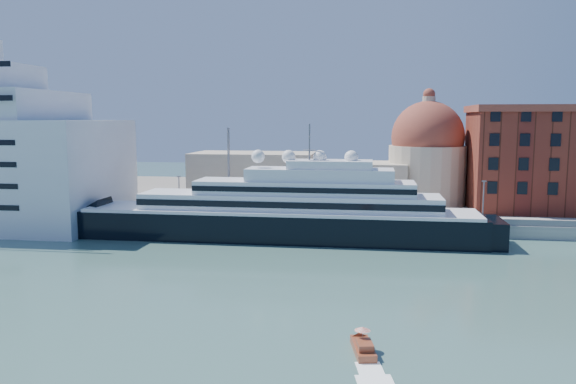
# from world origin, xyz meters

# --- Properties ---
(ground) EXTENTS (400.00, 400.00, 0.00)m
(ground) POSITION_xyz_m (0.00, 0.00, 0.00)
(ground) COLOR #365D57
(ground) RESTS_ON ground
(quay) EXTENTS (180.00, 10.00, 2.50)m
(quay) POSITION_xyz_m (0.00, 34.00, 1.25)
(quay) COLOR gray
(quay) RESTS_ON ground
(land) EXTENTS (260.00, 72.00, 2.00)m
(land) POSITION_xyz_m (0.00, 75.00, 1.00)
(land) COLOR slate
(land) RESTS_ON ground
(quay_fence) EXTENTS (180.00, 0.10, 1.20)m
(quay_fence) POSITION_xyz_m (0.00, 29.50, 3.10)
(quay_fence) COLOR slate
(quay_fence) RESTS_ON quay
(superyacht) EXTENTS (83.69, 11.60, 25.01)m
(superyacht) POSITION_xyz_m (-10.32, 23.00, 4.32)
(superyacht) COLOR black
(superyacht) RESTS_ON ground
(service_barge) EXTENTS (11.31, 6.22, 2.42)m
(service_barge) POSITION_xyz_m (-54.55, 21.63, 0.69)
(service_barge) COLOR white
(service_barge) RESTS_ON ground
(water_taxi) EXTENTS (2.69, 5.50, 2.50)m
(water_taxi) POSITION_xyz_m (8.33, -26.67, 0.60)
(water_taxi) COLOR brown
(water_taxi) RESTS_ON ground
(warehouse) EXTENTS (43.00, 19.00, 23.25)m
(warehouse) POSITION_xyz_m (52.00, 52.00, 13.79)
(warehouse) COLOR maroon
(warehouse) RESTS_ON land
(church) EXTENTS (66.00, 18.00, 25.50)m
(church) POSITION_xyz_m (6.39, 57.72, 10.91)
(church) COLOR beige
(church) RESTS_ON land
(lamp_posts) EXTENTS (120.80, 2.40, 18.00)m
(lamp_posts) POSITION_xyz_m (-12.67, 32.27, 9.84)
(lamp_posts) COLOR slate
(lamp_posts) RESTS_ON quay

